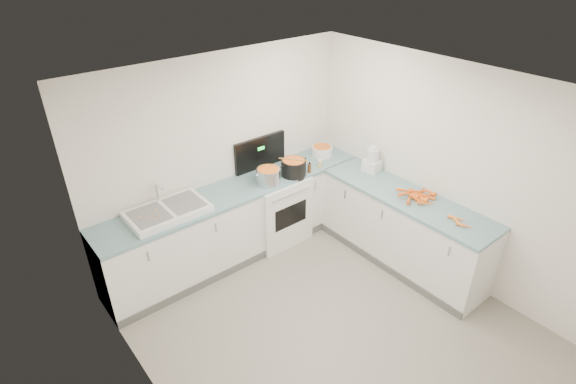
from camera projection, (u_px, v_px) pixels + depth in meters
floor at (332, 328)px, 4.72m from camera, size 3.50×4.00×0.00m
ceiling at (348, 98)px, 3.46m from camera, size 3.50×4.00×0.00m
wall_back at (222, 157)px, 5.43m from camera, size 3.50×0.00×2.50m
wall_front at (569, 376)px, 2.75m from camera, size 3.50×0.00×2.50m
wall_left at (160, 322)px, 3.14m from camera, size 0.00×4.00×2.50m
wall_right at (449, 174)px, 5.05m from camera, size 0.00×4.00×2.50m
counter_back at (239, 221)px, 5.62m from camera, size 3.50×0.62×0.94m
counter_right at (402, 229)px, 5.48m from camera, size 0.62×2.20×0.94m
stove at (275, 206)px, 5.91m from camera, size 0.76×0.65×1.36m
sink at (168, 211)px, 4.88m from camera, size 0.86×0.52×0.31m
steel_pot at (268, 177)px, 5.45m from camera, size 0.30×0.30×0.21m
black_pot at (294, 168)px, 5.64m from camera, size 0.34×0.34×0.22m
wooden_spoon at (294, 160)px, 5.58m from camera, size 0.25×0.30×0.02m
mixing_bowl at (322, 151)px, 6.15m from camera, size 0.36×0.36×0.13m
extract_bottle at (309, 168)px, 5.71m from camera, size 0.05×0.05×0.12m
spice_jar at (320, 164)px, 5.85m from camera, size 0.05×0.05×0.09m
food_processor at (372, 161)px, 5.71m from camera, size 0.19×0.22×0.34m
carrot_pile at (418, 196)px, 5.17m from camera, size 0.49×0.47×0.09m
peeled_carrots at (460, 222)px, 4.73m from camera, size 0.17×0.30×0.04m
peelings at (150, 215)px, 4.74m from camera, size 0.26×0.23×0.01m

